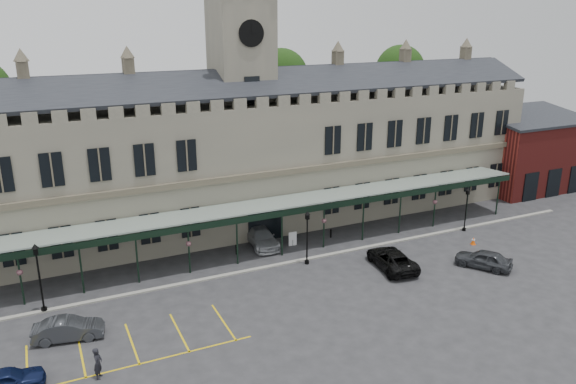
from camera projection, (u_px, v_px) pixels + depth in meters
name	position (u px, v px, depth m)	size (l,w,h in m)	color
ground	(322.00, 292.00, 41.47)	(140.00, 140.00, 0.00)	#29292B
station_building	(244.00, 158.00, 53.24)	(60.00, 10.36, 17.30)	#6A6558
clock_tower	(242.00, 88.00, 51.28)	(5.60, 5.60, 24.80)	#6A6558
canopy	(281.00, 228.00, 47.18)	(50.00, 4.10, 4.30)	#8C9E93
brick_annex	(528.00, 153.00, 65.06)	(12.40, 8.36, 9.23)	maroon
kerb	(291.00, 262.00, 46.20)	(60.00, 0.40, 0.12)	gray
parking_markings	(134.00, 347.00, 34.56)	(16.00, 6.00, 0.01)	gold
tree_behind_mid	(281.00, 77.00, 62.36)	(6.00, 6.00, 16.00)	#332314
tree_behind_right	(400.00, 71.00, 68.79)	(6.00, 6.00, 16.00)	#332314
lamp_post_left	(39.00, 272.00, 37.76)	(0.48, 0.48, 5.08)	black
lamp_post_mid	(307.00, 233.00, 45.26)	(0.43, 0.43, 4.59)	black
lamp_post_right	(466.00, 205.00, 52.29)	(0.40, 0.40, 4.25)	black
traffic_cone	(473.00, 241.00, 49.80)	(0.43, 0.43, 0.68)	#FD5608
sign_board	(293.00, 239.00, 49.49)	(0.75, 0.11, 1.28)	black
bollard_left	(236.00, 250.00, 47.76)	(0.15, 0.15, 0.86)	black
bollard_right	(331.00, 233.00, 51.32)	(0.14, 0.14, 0.81)	black
car_left_a	(6.00, 381.00, 30.35)	(1.61, 4.01, 1.37)	#0D1639
car_left_b	(68.00, 329.00, 35.24)	(1.50, 4.31, 1.42)	#303236
car_taxi	(261.00, 237.00, 49.56)	(2.16, 5.30, 1.54)	#A3A6AB
car_van	(392.00, 259.00, 45.12)	(2.52, 5.47, 1.52)	black
car_right_a	(483.00, 259.00, 45.17)	(1.78, 4.41, 1.50)	#303236
person_a	(98.00, 363.00, 31.41)	(0.69, 0.45, 1.90)	black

